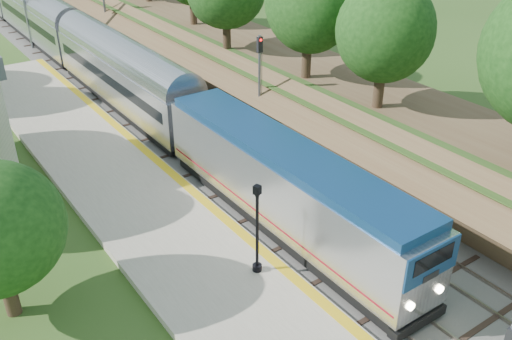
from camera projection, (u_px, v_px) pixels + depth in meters
trackbed at (52, 32)px, 62.69m from camera, size 9.50×170.00×0.28m
platform at (191, 254)px, 27.45m from camera, size 6.40×68.00×0.38m
yellow_stripe at (240, 231)px, 28.79m from camera, size 0.55×68.00×0.01m
embankment at (121, 5)px, 65.97m from camera, size 10.64×170.00×11.70m
trees_behind_platform at (19, 172)px, 25.71m from camera, size 7.82×53.32×7.21m
train at (14, 3)px, 65.00m from camera, size 3.04×121.73×4.46m
lamppost_far at (257, 234)px, 25.14m from camera, size 0.44×0.44×4.48m
signal_farside at (260, 72)px, 38.71m from camera, size 0.36×0.29×6.57m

